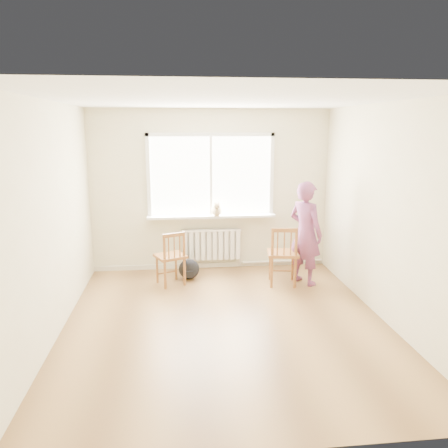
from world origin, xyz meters
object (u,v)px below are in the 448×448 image
object	(u,v)px
person	(305,233)
backpack	(189,269)
chair_left	(172,258)
cat	(217,210)
chair_right	(283,256)

from	to	relation	value
person	backpack	distance (m)	1.93
person	backpack	size ratio (longest dim) A/B	4.87
chair_left	cat	world-z (taller)	cat
chair_left	backpack	bearing A→B (deg)	-161.40
chair_left	chair_right	bearing A→B (deg)	149.72
chair_right	person	size ratio (longest dim) A/B	0.58
chair_right	backpack	size ratio (longest dim) A/B	2.84
cat	chair_left	bearing A→B (deg)	-138.14
cat	backpack	bearing A→B (deg)	-139.90
chair_left	person	xyz separation A→B (m)	(2.06, -0.13, 0.37)
chair_right	cat	bearing A→B (deg)	-32.14
chair_right	backpack	distance (m)	1.53
cat	backpack	distance (m)	1.08
chair_right	backpack	bearing A→B (deg)	-8.53
person	backpack	xyz separation A→B (m)	(-1.79, 0.38, -0.64)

